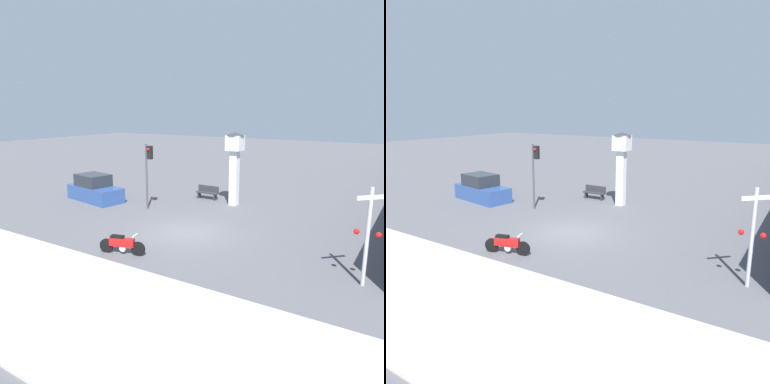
% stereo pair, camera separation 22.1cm
% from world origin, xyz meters
% --- Properties ---
extents(ground_plane, '(120.00, 120.00, 0.00)m').
position_xyz_m(ground_plane, '(0.00, 0.00, 0.00)').
color(ground_plane, '#56565B').
extents(sidewalk_strip, '(36.00, 6.00, 0.10)m').
position_xyz_m(sidewalk_strip, '(0.00, -7.86, 0.05)').
color(sidewalk_strip, '#BCB7A8').
rests_on(sidewalk_strip, ground_plane).
extents(motorcycle, '(2.04, 0.76, 0.93)m').
position_xyz_m(motorcycle, '(-0.76, -3.86, 0.45)').
color(motorcycle, black).
rests_on(motorcycle, ground_plane).
extents(clock_tower, '(1.13, 1.13, 4.70)m').
position_xyz_m(clock_tower, '(-0.45, 6.34, 3.11)').
color(clock_tower, white).
rests_on(clock_tower, ground_plane).
extents(traffic_light, '(0.50, 0.35, 4.06)m').
position_xyz_m(traffic_light, '(-4.43, 2.57, 2.79)').
color(traffic_light, '#47474C').
rests_on(traffic_light, ground_plane).
extents(railroad_crossing_signal, '(0.90, 0.82, 3.55)m').
position_xyz_m(railroad_crossing_signal, '(8.46, -1.52, 1.95)').
color(railroad_crossing_signal, '#B7B7BC').
rests_on(railroad_crossing_signal, ground_plane).
extents(bench, '(1.60, 0.44, 0.92)m').
position_xyz_m(bench, '(-2.74, 6.91, 0.49)').
color(bench, '#2D2D33').
rests_on(bench, ground_plane).
extents(parked_car, '(4.45, 2.49, 1.80)m').
position_xyz_m(parked_car, '(-9.02, 2.41, 0.75)').
color(parked_car, '#2D4C8C').
rests_on(parked_car, ground_plane).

